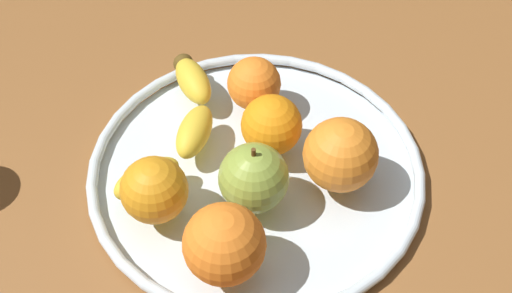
% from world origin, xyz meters
% --- Properties ---
extents(ground_plane, '(1.42, 1.42, 0.04)m').
position_xyz_m(ground_plane, '(0.00, 0.00, -0.02)').
color(ground_plane, brown).
extents(fruit_bowl, '(0.36, 0.36, 0.02)m').
position_xyz_m(fruit_bowl, '(0.00, 0.00, 0.01)').
color(fruit_bowl, silver).
rests_on(fruit_bowl, ground_plane).
extents(banana, '(0.22, 0.10, 0.03)m').
position_xyz_m(banana, '(0.04, 0.08, 0.03)').
color(banana, yellow).
rests_on(banana, fruit_bowl).
extents(apple, '(0.07, 0.07, 0.08)m').
position_xyz_m(apple, '(-0.04, -0.00, 0.05)').
color(apple, '#8FA841').
rests_on(apple, fruit_bowl).
extents(orange_front_left, '(0.07, 0.07, 0.07)m').
position_xyz_m(orange_front_left, '(0.03, -0.01, 0.05)').
color(orange_front_left, orange).
rests_on(orange_front_left, fruit_bowl).
extents(orange_center, '(0.08, 0.08, 0.08)m').
position_xyz_m(orange_center, '(-0.12, 0.02, 0.06)').
color(orange_center, orange).
rests_on(orange_center, fruit_bowl).
extents(orange_back_right, '(0.06, 0.06, 0.06)m').
position_xyz_m(orange_back_right, '(0.09, 0.01, 0.05)').
color(orange_back_right, orange).
rests_on(orange_back_right, fruit_bowl).
extents(orange_back_left, '(0.07, 0.07, 0.07)m').
position_xyz_m(orange_back_left, '(-0.06, 0.10, 0.05)').
color(orange_back_left, orange).
rests_on(orange_back_left, fruit_bowl).
extents(orange_front_right, '(0.08, 0.08, 0.08)m').
position_xyz_m(orange_front_right, '(-0.01, -0.09, 0.06)').
color(orange_front_right, orange).
rests_on(orange_front_right, fruit_bowl).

